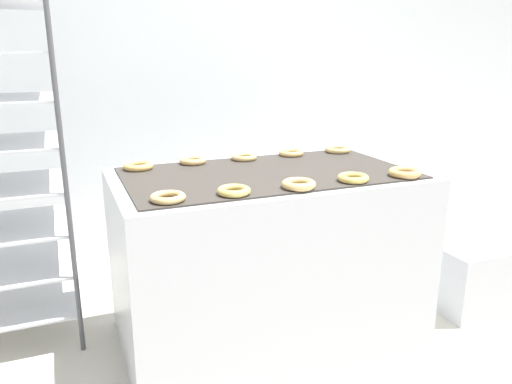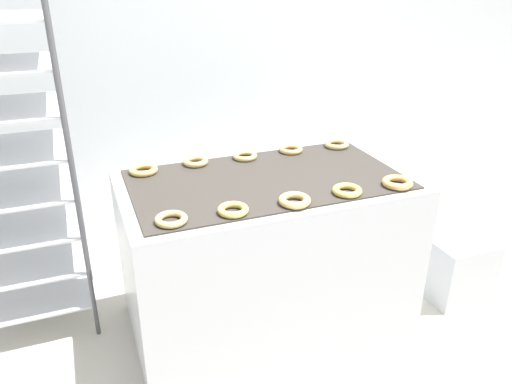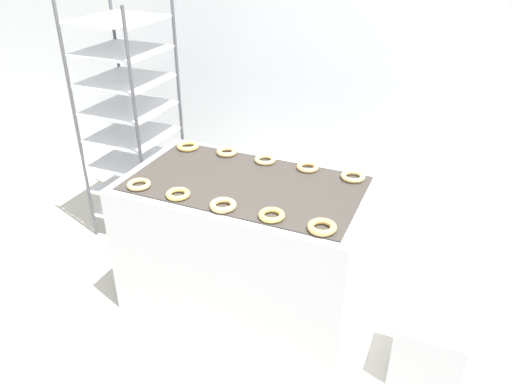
# 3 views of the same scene
# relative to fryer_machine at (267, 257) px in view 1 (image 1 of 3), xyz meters

# --- Properties ---
(wall_back) EXTENTS (8.00, 0.05, 2.80)m
(wall_back) POSITION_rel_fryer_machine_xyz_m (-0.00, 1.45, 0.96)
(wall_back) COLOR silver
(wall_back) RESTS_ON ground_plane
(fryer_machine) EXTENTS (1.47, 0.85, 0.89)m
(fryer_machine) POSITION_rel_fryer_machine_xyz_m (0.00, 0.00, 0.00)
(fryer_machine) COLOR #B7BABF
(fryer_machine) RESTS_ON ground_plane
(baking_rack_cart) EXTENTS (0.56, 0.58, 1.80)m
(baking_rack_cart) POSITION_rel_fryer_machine_xyz_m (-1.18, 0.50, 0.47)
(baking_rack_cart) COLOR #4C4C51
(baking_rack_cart) RESTS_ON ground_plane
(glaze_bin) EXTENTS (0.36, 0.33, 0.39)m
(glaze_bin) POSITION_rel_fryer_machine_xyz_m (1.18, -0.18, -0.25)
(glaze_bin) COLOR #B7BABF
(glaze_bin) RESTS_ON ground_plane
(donut_near_leftmost) EXTENTS (0.14, 0.14, 0.03)m
(donut_near_leftmost) POSITION_rel_fryer_machine_xyz_m (-0.55, -0.30, 0.46)
(donut_near_leftmost) COLOR tan
(donut_near_leftmost) RESTS_ON fryer_machine
(donut_near_left) EXTENTS (0.14, 0.14, 0.03)m
(donut_near_left) POSITION_rel_fryer_machine_xyz_m (-0.28, -0.31, 0.46)
(donut_near_left) COLOR #DCBE5F
(donut_near_left) RESTS_ON fryer_machine
(donut_near_center) EXTENTS (0.15, 0.15, 0.03)m
(donut_near_center) POSITION_rel_fryer_machine_xyz_m (0.01, -0.32, 0.46)
(donut_near_center) COLOR #E2B46D
(donut_near_center) RESTS_ON fryer_machine
(donut_near_right) EXTENTS (0.14, 0.14, 0.03)m
(donut_near_right) POSITION_rel_fryer_machine_xyz_m (0.29, -0.30, 0.46)
(donut_near_right) COLOR #D9BC5B
(donut_near_right) RESTS_ON fryer_machine
(donut_near_rightmost) EXTENTS (0.15, 0.15, 0.03)m
(donut_near_rightmost) POSITION_rel_fryer_machine_xyz_m (0.56, -0.31, 0.46)
(donut_near_rightmost) COLOR tan
(donut_near_rightmost) RESTS_ON fryer_machine
(donut_far_leftmost) EXTENTS (0.15, 0.15, 0.03)m
(donut_far_leftmost) POSITION_rel_fryer_machine_xyz_m (-0.57, 0.30, 0.46)
(donut_far_leftmost) COLOR #E2B861
(donut_far_leftmost) RESTS_ON fryer_machine
(donut_far_left) EXTENTS (0.14, 0.14, 0.03)m
(donut_far_left) POSITION_rel_fryer_machine_xyz_m (-0.29, 0.32, 0.46)
(donut_far_left) COLOR #DCAF6C
(donut_far_left) RESTS_ON fryer_machine
(donut_far_center) EXTENTS (0.14, 0.14, 0.03)m
(donut_far_center) POSITION_rel_fryer_machine_xyz_m (-0.01, 0.31, 0.46)
(donut_far_center) COLOR tan
(donut_far_center) RESTS_ON fryer_machine
(donut_far_right) EXTENTS (0.14, 0.14, 0.03)m
(donut_far_right) POSITION_rel_fryer_machine_xyz_m (0.28, 0.32, 0.46)
(donut_far_right) COLOR #E8B46A
(donut_far_right) RESTS_ON fryer_machine
(donut_far_rightmost) EXTENTS (0.15, 0.15, 0.03)m
(donut_far_rightmost) POSITION_rel_fryer_machine_xyz_m (0.57, 0.30, 0.46)
(donut_far_rightmost) COLOR tan
(donut_far_rightmost) RESTS_ON fryer_machine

